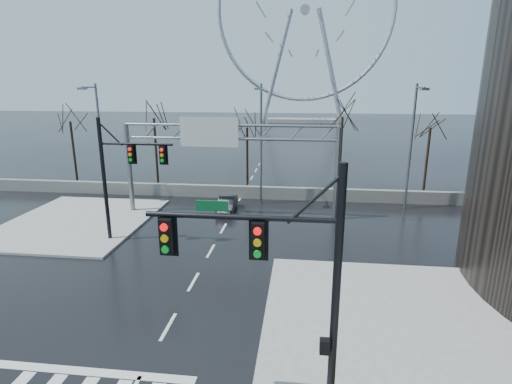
# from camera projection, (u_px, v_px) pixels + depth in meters

# --- Properties ---
(ground) EXTENTS (260.00, 260.00, 0.00)m
(ground) POSITION_uv_depth(u_px,v_px,m) (168.00, 327.00, 16.93)
(ground) COLOR black
(ground) RESTS_ON ground
(sidewalk_right_ext) EXTENTS (12.00, 10.00, 0.15)m
(sidewalk_right_ext) POSITION_uv_depth(u_px,v_px,m) (401.00, 314.00, 17.70)
(sidewalk_right_ext) COLOR gray
(sidewalk_right_ext) RESTS_ON ground
(sidewalk_far) EXTENTS (10.00, 12.00, 0.15)m
(sidewalk_far) POSITION_uv_depth(u_px,v_px,m) (78.00, 221.00, 29.65)
(sidewalk_far) COLOR gray
(sidewalk_far) RESTS_ON ground
(barrier_wall) EXTENTS (52.00, 0.50, 1.10)m
(barrier_wall) POSITION_uv_depth(u_px,v_px,m) (241.00, 192.00, 35.95)
(barrier_wall) COLOR slate
(barrier_wall) RESTS_ON ground
(signal_mast_near) EXTENTS (5.52, 0.41, 8.00)m
(signal_mast_near) POSITION_uv_depth(u_px,v_px,m) (288.00, 271.00, 11.20)
(signal_mast_near) COLOR black
(signal_mast_near) RESTS_ON ground
(signal_mast_far) EXTENTS (4.72, 0.41, 8.00)m
(signal_mast_far) POSITION_uv_depth(u_px,v_px,m) (120.00, 169.00, 24.91)
(signal_mast_far) COLOR black
(signal_mast_far) RESTS_ON ground
(sign_gantry) EXTENTS (16.36, 0.40, 7.60)m
(sign_gantry) POSITION_uv_depth(u_px,v_px,m) (225.00, 150.00, 29.95)
(sign_gantry) COLOR slate
(sign_gantry) RESTS_ON ground
(streetlight_left) EXTENTS (0.50, 2.55, 10.00)m
(streetlight_left) POSITION_uv_depth(u_px,v_px,m) (98.00, 133.00, 34.14)
(streetlight_left) COLOR slate
(streetlight_left) RESTS_ON ground
(streetlight_mid) EXTENTS (0.50, 2.55, 10.00)m
(streetlight_mid) POSITION_uv_depth(u_px,v_px,m) (261.00, 135.00, 32.57)
(streetlight_mid) COLOR slate
(streetlight_mid) RESTS_ON ground
(streetlight_right) EXTENTS (0.50, 2.55, 10.00)m
(streetlight_right) POSITION_uv_depth(u_px,v_px,m) (413.00, 138.00, 31.22)
(streetlight_right) COLOR slate
(streetlight_right) RESTS_ON ground
(tree_far_left) EXTENTS (3.50, 3.50, 7.00)m
(tree_far_left) POSITION_uv_depth(u_px,v_px,m) (71.00, 129.00, 40.50)
(tree_far_left) COLOR black
(tree_far_left) RESTS_ON ground
(tree_left) EXTENTS (3.75, 3.75, 7.50)m
(tree_left) POSITION_uv_depth(u_px,v_px,m) (154.00, 126.00, 38.90)
(tree_left) COLOR black
(tree_left) RESTS_ON ground
(tree_center) EXTENTS (3.25, 3.25, 6.50)m
(tree_center) POSITION_uv_depth(u_px,v_px,m) (247.00, 134.00, 39.06)
(tree_center) COLOR black
(tree_center) RESTS_ON ground
(tree_right) EXTENTS (3.90, 3.90, 7.80)m
(tree_right) POSITION_uv_depth(u_px,v_px,m) (342.00, 126.00, 36.81)
(tree_right) COLOR black
(tree_right) RESTS_ON ground
(tree_far_right) EXTENTS (3.40, 3.40, 6.80)m
(tree_far_right) POSITION_uv_depth(u_px,v_px,m) (430.00, 135.00, 36.60)
(tree_far_right) COLOR black
(tree_far_right) RESTS_ON ground
(ferris_wheel) EXTENTS (45.00, 6.00, 50.91)m
(ferris_wheel) POSITION_uv_depth(u_px,v_px,m) (305.00, 18.00, 100.58)
(ferris_wheel) COLOR gray
(ferris_wheel) RESTS_ON ground
(car) EXTENTS (1.45, 3.78, 1.23)m
(car) POSITION_uv_depth(u_px,v_px,m) (227.00, 204.00, 32.05)
(car) COLOR black
(car) RESTS_ON ground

